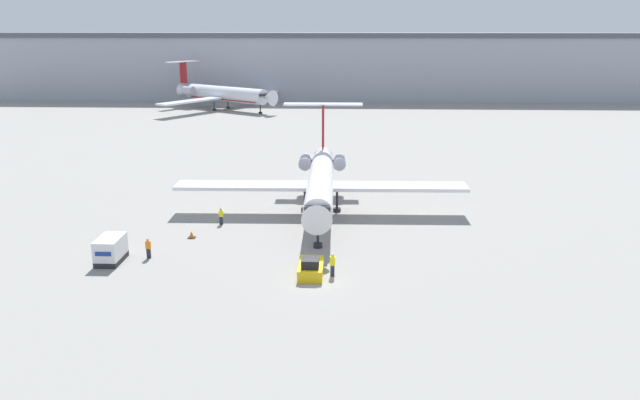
{
  "coord_description": "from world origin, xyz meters",
  "views": [
    {
      "loc": [
        2.36,
        -44.25,
        18.84
      ],
      "look_at": [
        0.0,
        10.1,
        3.46
      ],
      "focal_mm": 35.0,
      "sensor_mm": 36.0,
      "label": 1
    }
  ],
  "objects_px": {
    "pushback_tug": "(311,268)",
    "airplane_parked_far_left": "(223,94)",
    "luggage_cart": "(111,250)",
    "worker_by_wing": "(221,216)",
    "worker_on_apron": "(148,248)",
    "traffic_cone_left": "(192,235)",
    "worker_near_tug": "(332,264)",
    "airplane_main": "(321,180)"
  },
  "relations": [
    {
      "from": "luggage_cart",
      "to": "worker_on_apron",
      "type": "relative_size",
      "value": 1.82
    },
    {
      "from": "airplane_parked_far_left",
      "to": "luggage_cart",
      "type": "bearing_deg",
      "value": -84.55
    },
    {
      "from": "luggage_cart",
      "to": "pushback_tug",
      "type": "bearing_deg",
      "value": -7.07
    },
    {
      "from": "pushback_tug",
      "to": "worker_near_tug",
      "type": "relative_size",
      "value": 1.99
    },
    {
      "from": "worker_on_apron",
      "to": "traffic_cone_left",
      "type": "bearing_deg",
      "value": 65.95
    },
    {
      "from": "pushback_tug",
      "to": "luggage_cart",
      "type": "height_order",
      "value": "luggage_cart"
    },
    {
      "from": "pushback_tug",
      "to": "worker_on_apron",
      "type": "bearing_deg",
      "value": 167.6
    },
    {
      "from": "pushback_tug",
      "to": "airplane_parked_far_left",
      "type": "xyz_separation_m",
      "value": [
        -25.55,
        96.43,
        3.01
      ]
    },
    {
      "from": "worker_on_apron",
      "to": "traffic_cone_left",
      "type": "xyz_separation_m",
      "value": [
        2.33,
        5.21,
        -0.61
      ]
    },
    {
      "from": "airplane_main",
      "to": "traffic_cone_left",
      "type": "bearing_deg",
      "value": -144.27
    },
    {
      "from": "worker_by_wing",
      "to": "traffic_cone_left",
      "type": "relative_size",
      "value": 2.44
    },
    {
      "from": "airplane_main",
      "to": "luggage_cart",
      "type": "xyz_separation_m",
      "value": [
        -16.62,
        -14.43,
        -2.44
      ]
    },
    {
      "from": "airplane_main",
      "to": "luggage_cart",
      "type": "bearing_deg",
      "value": -139.03
    },
    {
      "from": "worker_near_tug",
      "to": "worker_by_wing",
      "type": "xyz_separation_m",
      "value": [
        -11.15,
        12.51,
        -0.13
      ]
    },
    {
      "from": "airplane_parked_far_left",
      "to": "pushback_tug",
      "type": "bearing_deg",
      "value": -75.16
    },
    {
      "from": "airplane_main",
      "to": "worker_on_apron",
      "type": "height_order",
      "value": "airplane_main"
    },
    {
      "from": "worker_on_apron",
      "to": "traffic_cone_left",
      "type": "height_order",
      "value": "worker_on_apron"
    },
    {
      "from": "worker_on_apron",
      "to": "airplane_parked_far_left",
      "type": "bearing_deg",
      "value": 97.21
    },
    {
      "from": "pushback_tug",
      "to": "luggage_cart",
      "type": "xyz_separation_m",
      "value": [
        -16.55,
        2.05,
        0.47
      ]
    },
    {
      "from": "airplane_main",
      "to": "worker_on_apron",
      "type": "distance_m",
      "value": 19.45
    },
    {
      "from": "luggage_cart",
      "to": "traffic_cone_left",
      "type": "bearing_deg",
      "value": 50.21
    },
    {
      "from": "luggage_cart",
      "to": "worker_on_apron",
      "type": "distance_m",
      "value": 2.99
    },
    {
      "from": "airplane_parked_far_left",
      "to": "worker_by_wing",
      "type": "bearing_deg",
      "value": -79.18
    },
    {
      "from": "pushback_tug",
      "to": "airplane_parked_far_left",
      "type": "distance_m",
      "value": 99.81
    },
    {
      "from": "worker_near_tug",
      "to": "worker_by_wing",
      "type": "relative_size",
      "value": 1.12
    },
    {
      "from": "worker_by_wing",
      "to": "airplane_parked_far_left",
      "type": "xyz_separation_m",
      "value": [
        -16.08,
        84.13,
        2.73
      ]
    },
    {
      "from": "airplane_main",
      "to": "worker_on_apron",
      "type": "xyz_separation_m",
      "value": [
        -13.8,
        -13.47,
        -2.58
      ]
    },
    {
      "from": "pushback_tug",
      "to": "worker_on_apron",
      "type": "height_order",
      "value": "worker_on_apron"
    },
    {
      "from": "pushback_tug",
      "to": "worker_near_tug",
      "type": "height_order",
      "value": "worker_near_tug"
    },
    {
      "from": "airplane_parked_far_left",
      "to": "worker_near_tug",
      "type": "bearing_deg",
      "value": -74.26
    },
    {
      "from": "airplane_main",
      "to": "worker_by_wing",
      "type": "relative_size",
      "value": 17.87
    },
    {
      "from": "luggage_cart",
      "to": "worker_near_tug",
      "type": "xyz_separation_m",
      "value": [
        18.23,
        -2.26,
        -0.06
      ]
    },
    {
      "from": "pushback_tug",
      "to": "luggage_cart",
      "type": "distance_m",
      "value": 16.68
    },
    {
      "from": "luggage_cart",
      "to": "worker_by_wing",
      "type": "xyz_separation_m",
      "value": [
        7.09,
        10.25,
        -0.19
      ]
    },
    {
      "from": "airplane_main",
      "to": "airplane_parked_far_left",
      "type": "bearing_deg",
      "value": 107.77
    },
    {
      "from": "luggage_cart",
      "to": "worker_near_tug",
      "type": "height_order",
      "value": "luggage_cart"
    },
    {
      "from": "worker_near_tug",
      "to": "worker_by_wing",
      "type": "bearing_deg",
      "value": 131.7
    },
    {
      "from": "airplane_main",
      "to": "pushback_tug",
      "type": "distance_m",
      "value": 16.74
    },
    {
      "from": "airplane_main",
      "to": "luggage_cart",
      "type": "relative_size",
      "value": 9.42
    },
    {
      "from": "luggage_cart",
      "to": "traffic_cone_left",
      "type": "xyz_separation_m",
      "value": [
        5.15,
        6.18,
        -0.75
      ]
    },
    {
      "from": "worker_on_apron",
      "to": "airplane_parked_far_left",
      "type": "distance_m",
      "value": 94.2
    },
    {
      "from": "luggage_cart",
      "to": "airplane_parked_far_left",
      "type": "distance_m",
      "value": 94.84
    }
  ]
}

